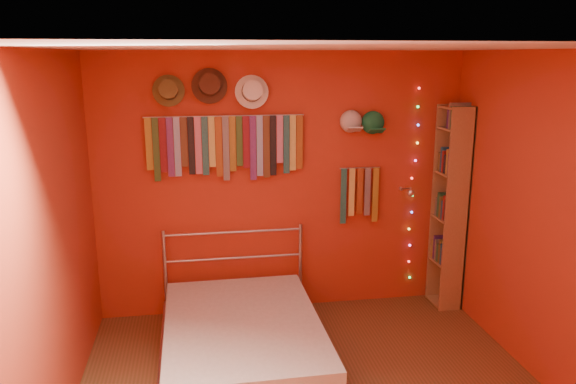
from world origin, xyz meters
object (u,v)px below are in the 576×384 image
bed (243,340)px  tie_rack (226,144)px  reading_lamp (409,192)px  bookshelf (453,207)px

bed → tie_rack: bearing=91.9°
tie_rack → reading_lamp: 1.79m
tie_rack → reading_lamp: bearing=-5.7°
tie_rack → bed: bearing=-87.5°
reading_lamp → bed: size_ratio=0.17×
tie_rack → reading_lamp: tie_rack is taller
reading_lamp → bed: bearing=-154.8°
bookshelf → tie_rack: bearing=175.9°
tie_rack → bookshelf: bookshelf is taller
bookshelf → bed: (-2.14, -0.80, -0.81)m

